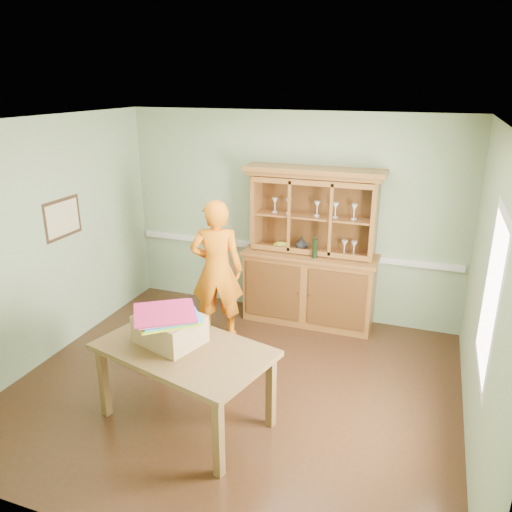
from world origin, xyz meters
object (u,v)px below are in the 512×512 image
at_px(cardboard_box, 170,329).
at_px(person, 217,270).
at_px(dining_table, 184,356).
at_px(china_hutch, 310,270).

bearing_deg(cardboard_box, person, 98.61).
distance_m(dining_table, cardboard_box, 0.28).
xyz_separation_m(dining_table, person, (-0.40, 1.64, 0.19)).
bearing_deg(china_hutch, cardboard_box, -107.12).
xyz_separation_m(china_hutch, person, (-0.97, -0.78, 0.16)).
xyz_separation_m(dining_table, cardboard_box, (-0.16, 0.06, 0.22)).
height_order(china_hutch, dining_table, china_hutch).
bearing_deg(dining_table, person, 118.65).
bearing_deg(cardboard_box, china_hutch, 72.88).
relative_size(cardboard_box, person, 0.32).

